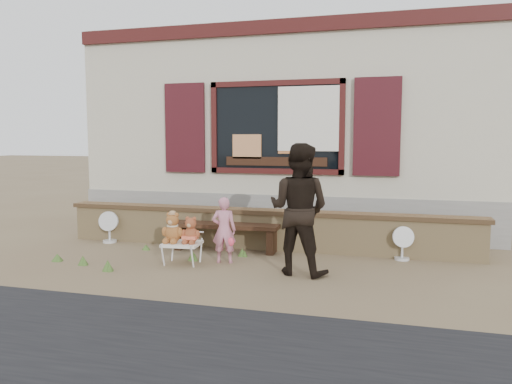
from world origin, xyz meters
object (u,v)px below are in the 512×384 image
(bench, at_px, (225,231))
(folding_chair, at_px, (182,244))
(child, at_px, (224,230))
(teddy_bear_right, at_px, (191,229))
(teddy_bear_left, at_px, (173,227))
(adult, at_px, (299,209))

(bench, distance_m, folding_chair, 1.05)
(bench, relative_size, child, 1.82)
(folding_chair, bearing_deg, teddy_bear_right, 0.00)
(bench, distance_m, teddy_bear_right, 1.02)
(bench, bearing_deg, child, -74.30)
(bench, relative_size, teddy_bear_right, 4.51)
(teddy_bear_left, height_order, child, child)
(child, height_order, adult, adult)
(bench, bearing_deg, folding_chair, -110.27)
(bench, distance_m, child, 0.80)
(folding_chair, relative_size, adult, 0.32)
(teddy_bear_left, bearing_deg, bench, 60.38)
(folding_chair, distance_m, teddy_bear_left, 0.29)
(folding_chair, height_order, teddy_bear_left, teddy_bear_left)
(bench, height_order, adult, adult)
(bench, xyz_separation_m, folding_chair, (-0.33, -1.00, -0.04))
(teddy_bear_right, xyz_separation_m, child, (0.43, 0.24, -0.03))
(bench, bearing_deg, teddy_bear_right, -102.88)
(teddy_bear_left, relative_size, adult, 0.25)
(teddy_bear_right, bearing_deg, child, 24.14)
(teddy_bear_left, relative_size, child, 0.46)
(teddy_bear_right, bearing_deg, folding_chair, -180.00)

